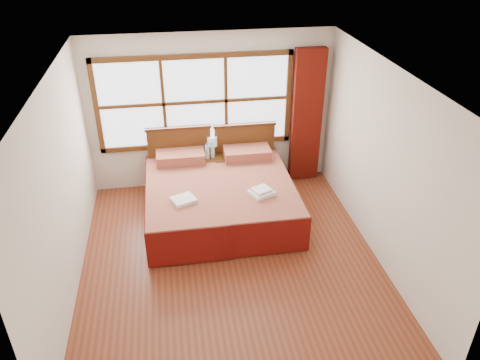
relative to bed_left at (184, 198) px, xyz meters
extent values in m
plane|color=brown|center=(0.55, -1.20, -0.34)|extent=(4.50, 4.50, 0.00)
plane|color=white|center=(0.55, -1.20, 2.26)|extent=(4.50, 4.50, 0.00)
plane|color=silver|center=(0.55, 1.05, 0.96)|extent=(4.00, 0.00, 4.00)
plane|color=silver|center=(-1.45, -1.20, 0.96)|extent=(0.00, 4.50, 4.50)
plane|color=silver|center=(2.55, -1.20, 0.96)|extent=(0.00, 4.50, 4.50)
cube|color=white|center=(0.30, 1.02, 1.16)|extent=(3.00, 0.02, 1.40)
cube|color=#542F12|center=(0.30, 1.00, 0.42)|extent=(3.16, 0.06, 0.08)
cube|color=#542F12|center=(0.30, 1.00, 1.90)|extent=(3.16, 0.06, 0.08)
cube|color=#542F12|center=(-1.24, 1.00, 1.16)|extent=(0.08, 0.06, 1.56)
cube|color=#542F12|center=(1.84, 1.00, 1.16)|extent=(0.08, 0.06, 1.56)
cube|color=#542F12|center=(-0.20, 1.00, 1.16)|extent=(0.05, 0.05, 1.40)
cube|color=#542F12|center=(0.80, 1.00, 1.16)|extent=(0.05, 0.05, 1.40)
cube|color=#542F12|center=(0.30, 1.00, 1.16)|extent=(3.00, 0.05, 0.05)
cube|color=#5F1209|center=(2.15, 0.91, 0.83)|extent=(0.50, 0.16, 2.30)
cube|color=#43210E|center=(0.00, -0.07, -0.18)|extent=(1.00, 1.99, 0.33)
cube|color=maroon|center=(0.00, -0.07, 0.12)|extent=(1.12, 2.21, 0.27)
cube|color=maroon|center=(-0.56, -0.07, -0.04)|extent=(0.03, 2.21, 0.55)
cube|color=maroon|center=(0.56, -0.07, -0.04)|extent=(0.03, 2.21, 0.55)
cube|color=maroon|center=(0.00, -1.16, -0.04)|extent=(1.12, 0.03, 0.55)
cube|color=maroon|center=(0.00, 0.74, 0.34)|extent=(0.78, 0.46, 0.17)
cube|color=#542F12|center=(0.00, 0.94, 0.20)|extent=(1.04, 0.06, 1.08)
cube|color=#43210E|center=(0.00, 0.94, 0.76)|extent=(1.08, 0.08, 0.04)
cube|color=#43210E|center=(1.10, -0.07, -0.18)|extent=(0.98, 1.96, 0.32)
cube|color=maroon|center=(1.10, -0.07, 0.11)|extent=(1.10, 2.17, 0.27)
cube|color=maroon|center=(0.55, -0.07, -0.05)|extent=(0.03, 2.17, 0.54)
cube|color=maroon|center=(1.65, -0.07, -0.05)|extent=(0.03, 2.17, 0.54)
cube|color=maroon|center=(1.10, -1.15, -0.05)|extent=(1.10, 0.03, 0.54)
cube|color=maroon|center=(1.10, 0.72, 0.33)|extent=(0.77, 0.45, 0.17)
cube|color=#542F12|center=(1.10, 0.94, 0.19)|extent=(1.02, 0.06, 1.07)
cube|color=#43210E|center=(1.10, 0.94, 0.74)|extent=(1.07, 0.08, 0.04)
cube|color=#542F12|center=(0.55, 0.80, -0.04)|extent=(0.45, 0.40, 0.60)
cube|color=#43210E|center=(0.55, 0.59, -0.16)|extent=(0.40, 0.02, 0.18)
cube|color=#43210E|center=(0.55, 0.59, 0.08)|extent=(0.40, 0.02, 0.18)
sphere|color=#A98439|center=(0.55, 0.57, -0.16)|extent=(0.03, 0.03, 0.03)
sphere|color=#A98439|center=(0.55, 0.57, 0.08)|extent=(0.03, 0.03, 0.03)
cube|color=white|center=(-0.02, -0.50, 0.28)|extent=(0.39, 0.37, 0.05)
cube|color=white|center=(1.11, -0.47, 0.27)|extent=(0.42, 0.40, 0.05)
cube|color=white|center=(1.11, -0.47, 0.32)|extent=(0.31, 0.30, 0.05)
cylinder|color=gold|center=(0.55, 0.91, 0.27)|extent=(0.10, 0.10, 0.02)
cylinder|color=gold|center=(0.55, 0.91, 0.35)|extent=(0.02, 0.02, 0.13)
cylinder|color=white|center=(0.55, 0.91, 0.49)|extent=(0.16, 0.16, 0.16)
cylinder|color=silver|center=(0.44, 0.75, 0.38)|extent=(0.07, 0.07, 0.24)
cylinder|color=blue|center=(0.44, 0.75, 0.52)|extent=(0.03, 0.03, 0.03)
cylinder|color=silver|center=(0.53, 0.79, 0.38)|extent=(0.07, 0.07, 0.23)
cylinder|color=blue|center=(0.53, 0.79, 0.51)|extent=(0.03, 0.03, 0.03)
camera|label=1|loc=(-0.13, -6.14, 3.83)|focal=35.00mm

